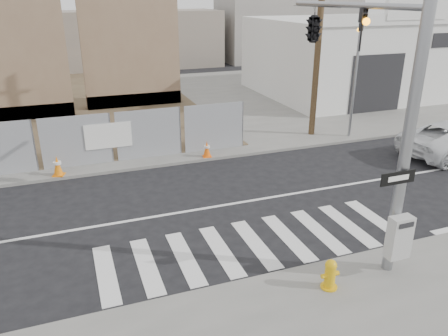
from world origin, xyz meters
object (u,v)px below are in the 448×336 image
object	(u,v)px
traffic_cone_c	(57,166)
traffic_cone_d	(207,149)
signal_pole	(341,60)
fire_hydrant	(330,274)
auto_shop	(354,56)

from	to	relation	value
traffic_cone_c	traffic_cone_d	xyz separation A→B (m)	(5.78, 0.00, -0.04)
traffic_cone_c	traffic_cone_d	size ratio (longest dim) A/B	1.13
signal_pole	fire_hydrant	world-z (taller)	signal_pole
fire_hydrant	traffic_cone_c	distance (m)	10.82
signal_pole	auto_shop	distance (m)	19.04
fire_hydrant	traffic_cone_c	world-z (taller)	traffic_cone_c
signal_pole	traffic_cone_d	bearing A→B (deg)	105.11
auto_shop	fire_hydrant	bearing A→B (deg)	-126.48
signal_pole	auto_shop	size ratio (longest dim) A/B	0.58
fire_hydrant	traffic_cone_d	bearing A→B (deg)	91.36
fire_hydrant	traffic_cone_d	xyz separation A→B (m)	(0.07, 9.19, -0.03)
auto_shop	traffic_cone_d	distance (m)	15.97
traffic_cone_c	traffic_cone_d	world-z (taller)	traffic_cone_c
traffic_cone_c	traffic_cone_d	bearing A→B (deg)	0.00
signal_pole	fire_hydrant	bearing A→B (deg)	-121.06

